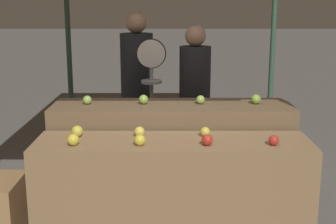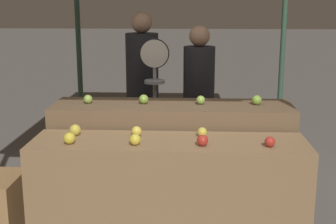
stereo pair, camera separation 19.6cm
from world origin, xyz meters
name	(u,v)px [view 1 (the left image)]	position (x,y,z in m)	size (l,w,h in m)	color
display_counter_front	(171,192)	(0.00, 0.00, 0.41)	(2.07, 0.55, 0.83)	olive
display_counter_back	(170,158)	(0.00, 0.60, 0.49)	(2.07, 0.55, 0.98)	brown
apple_front_0	(71,140)	(-0.72, -0.12, 0.87)	(0.09, 0.09, 0.09)	gold
apple_front_1	(138,140)	(-0.24, -0.12, 0.87)	(0.08, 0.08, 0.08)	gold
apple_front_2	(205,140)	(0.25, -0.12, 0.87)	(0.08, 0.08, 0.08)	#B72D23
apple_front_3	(272,140)	(0.73, -0.12, 0.87)	(0.08, 0.08, 0.08)	#B72D23
apple_front_4	(75,131)	(-0.73, 0.11, 0.87)	(0.09, 0.09, 0.09)	gold
apple_front_5	(138,132)	(-0.26, 0.11, 0.87)	(0.08, 0.08, 0.08)	yellow
apple_front_6	(203,132)	(0.25, 0.12, 0.87)	(0.08, 0.08, 0.08)	gold
apple_back_0	(85,100)	(-0.73, 0.59, 1.02)	(0.08, 0.08, 0.08)	#8EB247
apple_back_1	(142,99)	(-0.25, 0.60, 1.02)	(0.08, 0.08, 0.08)	#84AD3D
apple_back_2	(199,100)	(0.25, 0.61, 1.02)	(0.08, 0.08, 0.08)	#8EB247
apple_back_3	(254,99)	(0.72, 0.61, 1.02)	(0.09, 0.09, 0.09)	#7AA338
produce_scale	(150,80)	(-0.20, 1.20, 1.09)	(0.29, 0.20, 1.50)	#99999E
person_vendor_at_scale	(193,91)	(0.24, 1.41, 0.94)	(0.40, 0.40, 1.61)	#2D2D38
person_customer_left	(135,80)	(-0.38, 1.72, 1.01)	(0.38, 0.38, 1.74)	#2D2D38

